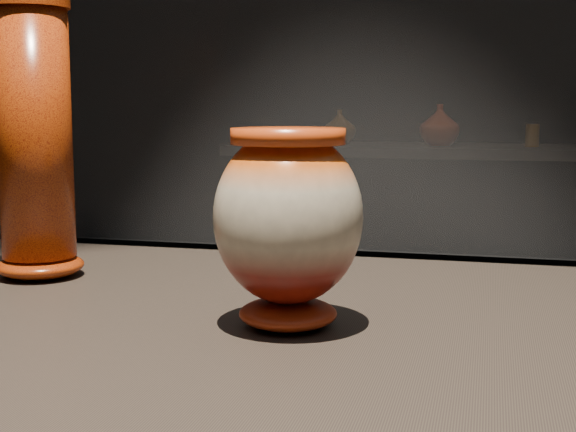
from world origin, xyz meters
name	(u,v)px	position (x,y,z in m)	size (l,w,h in m)	color
main_vase	(288,220)	(-0.18, 0.03, 1.01)	(0.16, 0.16, 0.19)	maroon
tall_vase	(35,145)	(-0.53, 0.17, 1.07)	(0.11, 0.11, 0.34)	#AC3D0B
back_shelf	(425,197)	(-0.31, 3.40, 0.64)	(2.00, 0.60, 0.90)	black
back_vase_left	(340,127)	(-0.76, 3.42, 0.99)	(0.17, 0.17, 0.18)	#8A6014
back_vase_mid	(440,125)	(-0.24, 3.37, 1.00)	(0.20, 0.20, 0.20)	maroon
back_vase_right	(532,135)	(0.20, 3.36, 0.96)	(0.07, 0.07, 0.11)	#8A6014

